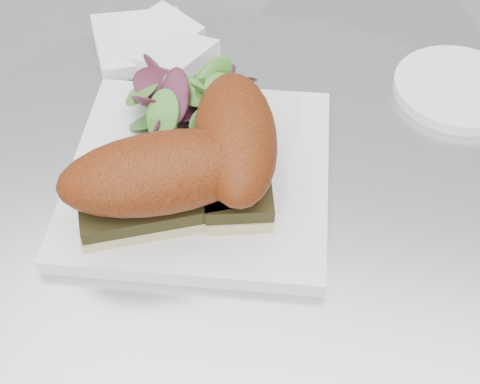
% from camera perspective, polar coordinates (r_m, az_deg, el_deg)
% --- Properties ---
extents(table, '(0.70, 0.70, 0.73)m').
position_cam_1_polar(table, '(0.81, -0.52, -14.43)').
color(table, silver).
rests_on(table, ground).
extents(plate, '(0.27, 0.27, 0.02)m').
position_cam_1_polar(plate, '(0.64, -3.48, 1.52)').
color(plate, white).
rests_on(plate, table).
extents(sandwich_left, '(0.19, 0.14, 0.08)m').
position_cam_1_polar(sandwich_left, '(0.57, -6.59, 1.07)').
color(sandwich_left, '#D5C885').
rests_on(sandwich_left, plate).
extents(sandwich_right, '(0.11, 0.17, 0.08)m').
position_cam_1_polar(sandwich_right, '(0.59, -0.38, 4.16)').
color(sandwich_right, '#D5C885').
rests_on(sandwich_right, plate).
extents(salad, '(0.12, 0.12, 0.05)m').
position_cam_1_polar(salad, '(0.67, -4.66, 8.26)').
color(salad, '#509530').
rests_on(salad, plate).
extents(napkin, '(0.16, 0.16, 0.02)m').
position_cam_1_polar(napkin, '(0.78, -7.11, 11.61)').
color(napkin, white).
rests_on(napkin, table).
extents(saucer, '(0.14, 0.14, 0.01)m').
position_cam_1_polar(saucer, '(0.77, 18.13, 8.40)').
color(saucer, white).
rests_on(saucer, table).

